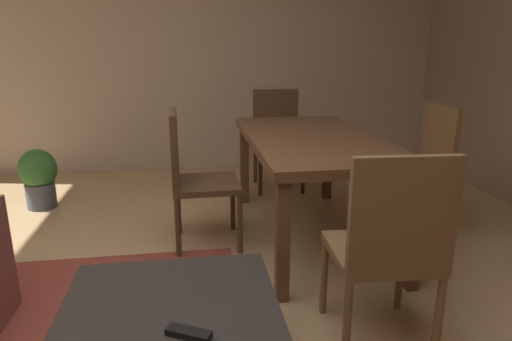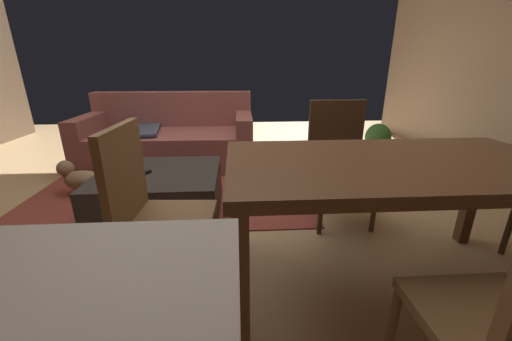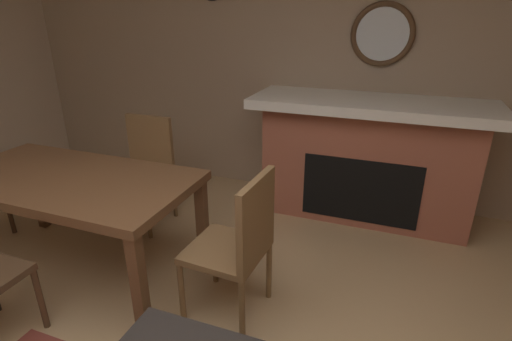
{
  "view_description": "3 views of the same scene",
  "coord_description": "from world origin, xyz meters",
  "px_view_note": "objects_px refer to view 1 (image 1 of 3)",
  "views": [
    {
      "loc": [
        -1.64,
        -0.22,
        1.33
      ],
      "look_at": [
        0.41,
        -0.53,
        0.74
      ],
      "focal_mm": 30.87,
      "sensor_mm": 36.0,
      "label": 1
    },
    {
      "loc": [
        0.43,
        -2.46,
        1.21
      ],
      "look_at": [
        0.55,
        -0.59,
        0.54
      ],
      "focal_mm": 21.35,
      "sensor_mm": 36.0,
      "label": 2
    },
    {
      "loc": [
        -0.79,
        0.75,
        1.76
      ],
      "look_at": [
        -0.09,
        -1.12,
        0.94
      ],
      "focal_mm": 27.41,
      "sensor_mm": 36.0,
      "label": 3
    }
  ],
  "objects_px": {
    "dining_chair_south": "(422,162)",
    "dining_chair_west": "(390,242)",
    "tv_remote": "(189,333)",
    "dining_chair_north": "(192,171)",
    "potted_plant": "(39,177)",
    "dining_table": "(312,147)",
    "dining_chair_east": "(277,133)"
  },
  "relations": [
    {
      "from": "tv_remote",
      "to": "dining_chair_north",
      "type": "bearing_deg",
      "value": 26.12
    },
    {
      "from": "dining_chair_west",
      "to": "dining_chair_north",
      "type": "relative_size",
      "value": 1.0
    },
    {
      "from": "dining_chair_west",
      "to": "potted_plant",
      "type": "height_order",
      "value": "dining_chair_west"
    },
    {
      "from": "dining_table",
      "to": "dining_chair_west",
      "type": "bearing_deg",
      "value": 179.75
    },
    {
      "from": "dining_chair_west",
      "to": "potted_plant",
      "type": "relative_size",
      "value": 1.84
    },
    {
      "from": "dining_chair_east",
      "to": "potted_plant",
      "type": "bearing_deg",
      "value": 98.66
    },
    {
      "from": "tv_remote",
      "to": "dining_chair_south",
      "type": "bearing_deg",
      "value": -20.11
    },
    {
      "from": "tv_remote",
      "to": "dining_chair_south",
      "type": "height_order",
      "value": "dining_chair_south"
    },
    {
      "from": "dining_chair_north",
      "to": "potted_plant",
      "type": "relative_size",
      "value": 1.84
    },
    {
      "from": "tv_remote",
      "to": "dining_chair_south",
      "type": "xyz_separation_m",
      "value": [
        1.54,
        -1.69,
        0.14
      ]
    },
    {
      "from": "dining_chair_south",
      "to": "potted_plant",
      "type": "distance_m",
      "value": 3.08
    },
    {
      "from": "tv_remote",
      "to": "dining_chair_east",
      "type": "bearing_deg",
      "value": 10.21
    },
    {
      "from": "dining_chair_south",
      "to": "potted_plant",
      "type": "bearing_deg",
      "value": 72.55
    },
    {
      "from": "dining_table",
      "to": "dining_chair_west",
      "type": "relative_size",
      "value": 1.82
    },
    {
      "from": "dining_chair_south",
      "to": "dining_chair_west",
      "type": "bearing_deg",
      "value": 146.19
    },
    {
      "from": "potted_plant",
      "to": "dining_chair_south",
      "type": "bearing_deg",
      "value": -107.45
    },
    {
      "from": "dining_chair_east",
      "to": "dining_chair_west",
      "type": "distance_m",
      "value": 2.48
    },
    {
      "from": "dining_chair_north",
      "to": "potted_plant",
      "type": "height_order",
      "value": "dining_chair_north"
    },
    {
      "from": "dining_table",
      "to": "potted_plant",
      "type": "xyz_separation_m",
      "value": [
        0.92,
        2.1,
        -0.39
      ]
    },
    {
      "from": "potted_plant",
      "to": "tv_remote",
      "type": "bearing_deg",
      "value": -153.25
    },
    {
      "from": "dining_chair_north",
      "to": "dining_chair_south",
      "type": "bearing_deg",
      "value": -89.96
    },
    {
      "from": "dining_chair_east",
      "to": "dining_chair_north",
      "type": "height_order",
      "value": "same"
    },
    {
      "from": "dining_chair_north",
      "to": "potted_plant",
      "type": "bearing_deg",
      "value": 54.21
    },
    {
      "from": "dining_chair_south",
      "to": "potted_plant",
      "type": "xyz_separation_m",
      "value": [
        0.92,
        2.93,
        -0.25
      ]
    },
    {
      "from": "tv_remote",
      "to": "dining_chair_west",
      "type": "height_order",
      "value": "dining_chair_west"
    },
    {
      "from": "tv_remote",
      "to": "dining_chair_north",
      "type": "distance_m",
      "value": 1.55
    },
    {
      "from": "tv_remote",
      "to": "potted_plant",
      "type": "xyz_separation_m",
      "value": [
        2.46,
        1.24,
        -0.11
      ]
    },
    {
      "from": "dining_chair_west",
      "to": "dining_chair_north",
      "type": "bearing_deg",
      "value": 33.49
    },
    {
      "from": "potted_plant",
      "to": "dining_chair_north",
      "type": "bearing_deg",
      "value": -125.79
    },
    {
      "from": "tv_remote",
      "to": "dining_table",
      "type": "xyz_separation_m",
      "value": [
        1.54,
        -0.86,
        0.28
      ]
    },
    {
      "from": "dining_table",
      "to": "potted_plant",
      "type": "bearing_deg",
      "value": 66.37
    },
    {
      "from": "dining_table",
      "to": "dining_chair_east",
      "type": "distance_m",
      "value": 1.25
    }
  ]
}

